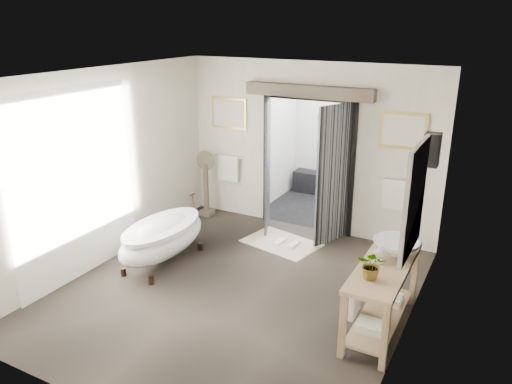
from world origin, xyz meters
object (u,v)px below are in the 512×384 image
clawfoot_tub (163,237)px  basin (396,248)px  vanity (380,291)px  rug (281,243)px

clawfoot_tub → basin: (3.42, 0.17, 0.53)m
clawfoot_tub → basin: size_ratio=3.09×
vanity → rug: (-2.04, 1.62, -0.50)m
vanity → basin: (0.08, 0.33, 0.44)m
clawfoot_tub → basin: 3.46m
vanity → clawfoot_tub: bearing=177.2°
vanity → rug: bearing=141.5°
basin → rug: bearing=159.0°
vanity → rug: size_ratio=1.33×
clawfoot_tub → vanity: bearing=-2.8°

